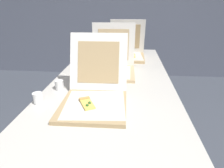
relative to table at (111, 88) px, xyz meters
name	(u,v)px	position (x,y,z in m)	size (l,w,h in m)	color
wall_back	(124,2)	(0.00, 2.24, 0.61)	(10.00, 0.10, 2.60)	slate
table	(111,88)	(0.00, 0.00, 0.00)	(0.90, 2.25, 0.73)	beige
pizza_box_front	(94,95)	(-0.07, -0.33, 0.10)	(0.38, 0.51, 0.37)	tan
pizza_box_middle	(112,66)	(-0.01, 0.22, 0.10)	(0.38, 0.40, 0.40)	tan
pizza_box_back	(127,53)	(0.10, 0.72, 0.10)	(0.38, 0.38, 0.39)	tan
cup_white_near_center	(59,85)	(-0.34, -0.16, 0.08)	(0.06, 0.06, 0.07)	white
cup_white_near_left	(38,98)	(-0.40, -0.36, 0.08)	(0.06, 0.06, 0.07)	white
cup_white_far	(89,63)	(-0.25, 0.39, 0.08)	(0.06, 0.06, 0.07)	white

